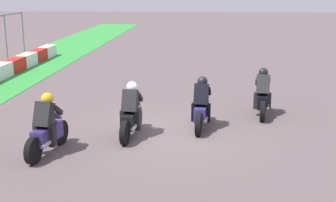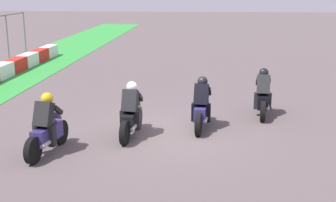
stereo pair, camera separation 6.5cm
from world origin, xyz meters
name	(u,v)px [view 2 (the right image)]	position (x,y,z in m)	size (l,w,h in m)	color
ground_plane	(169,133)	(0.00, 0.00, 0.00)	(120.00, 120.00, 0.00)	#564B4C
rider_lane_a	(263,96)	(2.03, -2.81, 0.62)	(2.04, 0.56, 1.51)	black
rider_lane_b	(202,107)	(0.53, -0.90, 0.62)	(2.04, 0.57, 1.51)	black
rider_lane_c	(131,114)	(-0.36, 1.00, 0.62)	(2.04, 0.56, 1.51)	black
rider_lane_d	(47,129)	(-1.82, 2.84, 0.62)	(2.04, 0.60, 1.51)	black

